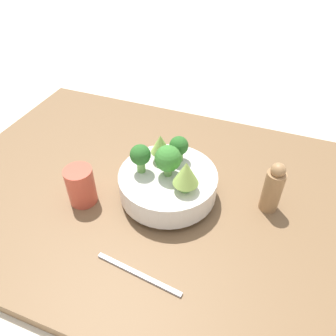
{
  "coord_description": "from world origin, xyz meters",
  "views": [
    {
      "loc": [
        0.23,
        -0.56,
        0.65
      ],
      "look_at": [
        0.02,
        -0.01,
        0.13
      ],
      "focal_mm": 35.0,
      "sensor_mm": 36.0,
      "label": 1
    }
  ],
  "objects_px": {
    "bowl": "(168,184)",
    "fork": "(138,274)",
    "cup": "(81,186)",
    "pepper_mill": "(273,188)"
  },
  "relations": [
    {
      "from": "bowl",
      "to": "fork",
      "type": "relative_size",
      "value": 1.23
    },
    {
      "from": "bowl",
      "to": "cup",
      "type": "height_order",
      "value": "cup"
    },
    {
      "from": "pepper_mill",
      "to": "cup",
      "type": "bearing_deg",
      "value": -162.22
    },
    {
      "from": "bowl",
      "to": "pepper_mill",
      "type": "distance_m",
      "value": 0.25
    },
    {
      "from": "bowl",
      "to": "fork",
      "type": "distance_m",
      "value": 0.24
    },
    {
      "from": "cup",
      "to": "fork",
      "type": "height_order",
      "value": "cup"
    },
    {
      "from": "cup",
      "to": "bowl",
      "type": "bearing_deg",
      "value": 25.04
    },
    {
      "from": "bowl",
      "to": "fork",
      "type": "bearing_deg",
      "value": -84.18
    },
    {
      "from": "cup",
      "to": "pepper_mill",
      "type": "xyz_separation_m",
      "value": [
        0.44,
        0.14,
        0.02
      ]
    },
    {
      "from": "fork",
      "to": "bowl",
      "type": "bearing_deg",
      "value": 95.82
    }
  ]
}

